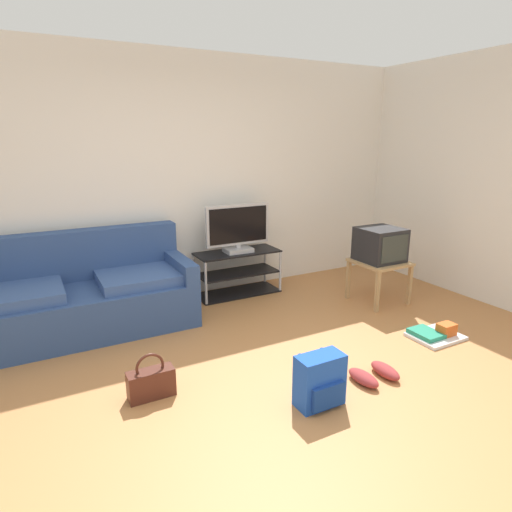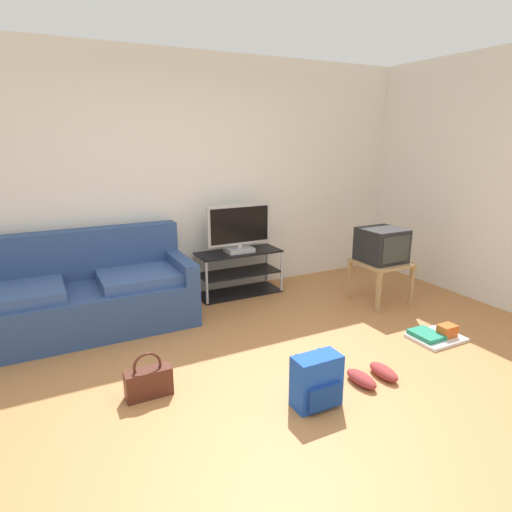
% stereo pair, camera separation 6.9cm
% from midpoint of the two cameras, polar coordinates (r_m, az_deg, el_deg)
% --- Properties ---
extents(ground_plane, '(9.00, 9.80, 0.02)m').
position_cam_midpoint_polar(ground_plane, '(3.25, 3.00, -18.60)').
color(ground_plane, '#B27542').
extents(wall_back, '(9.00, 0.10, 2.70)m').
position_cam_midpoint_polar(wall_back, '(4.98, -11.71, 9.76)').
color(wall_back, silver).
rests_on(wall_back, ground_plane).
extents(wall_right, '(0.10, 3.60, 2.70)m').
position_cam_midpoint_polar(wall_right, '(5.48, 26.95, 8.92)').
color(wall_right, silver).
rests_on(wall_right, ground_plane).
extents(couch, '(2.05, 0.89, 0.92)m').
position_cam_midpoint_polar(couch, '(4.51, -22.31, -4.93)').
color(couch, navy).
rests_on(couch, ground_plane).
extents(tv_stand, '(0.98, 0.41, 0.51)m').
position_cam_midpoint_polar(tv_stand, '(5.15, -2.82, -2.19)').
color(tv_stand, black).
rests_on(tv_stand, ground_plane).
extents(flat_tv, '(0.78, 0.22, 0.55)m').
position_cam_midpoint_polar(flat_tv, '(5.00, -2.79, 3.56)').
color(flat_tv, '#B2B2B7').
rests_on(flat_tv, tv_stand).
extents(side_table, '(0.53, 0.53, 0.48)m').
position_cam_midpoint_polar(side_table, '(5.04, 15.48, -1.43)').
color(side_table, tan).
rests_on(side_table, ground_plane).
extents(crt_tv, '(0.45, 0.44, 0.37)m').
position_cam_midpoint_polar(crt_tv, '(4.98, 15.56, 1.46)').
color(crt_tv, '#232326').
rests_on(crt_tv, side_table).
extents(backpack, '(0.33, 0.25, 0.37)m').
position_cam_midpoint_polar(backpack, '(3.14, 7.72, -15.90)').
color(backpack, blue).
rests_on(backpack, ground_plane).
extents(handbag, '(0.33, 0.13, 0.34)m').
position_cam_midpoint_polar(handbag, '(3.32, -14.18, -15.74)').
color(handbag, '#4C2319').
rests_on(handbag, ground_plane).
extents(sneakers_pair, '(0.36, 0.30, 0.09)m').
position_cam_midpoint_polar(sneakers_pair, '(3.57, 14.69, -14.73)').
color(sneakers_pair, '#993333').
rests_on(sneakers_pair, ground_plane).
extents(floor_tray, '(0.45, 0.36, 0.14)m').
position_cam_midpoint_polar(floor_tray, '(4.42, 22.02, -9.44)').
color(floor_tray, silver).
rests_on(floor_tray, ground_plane).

